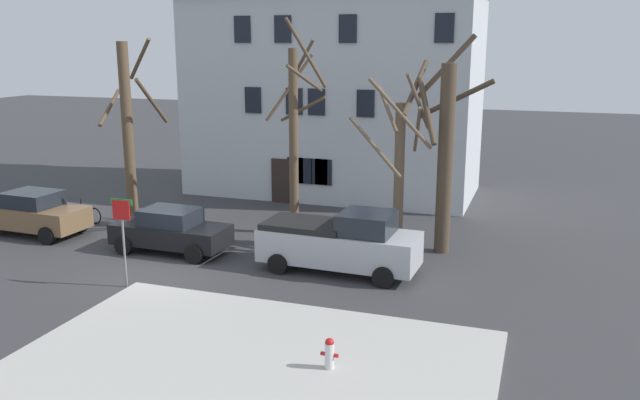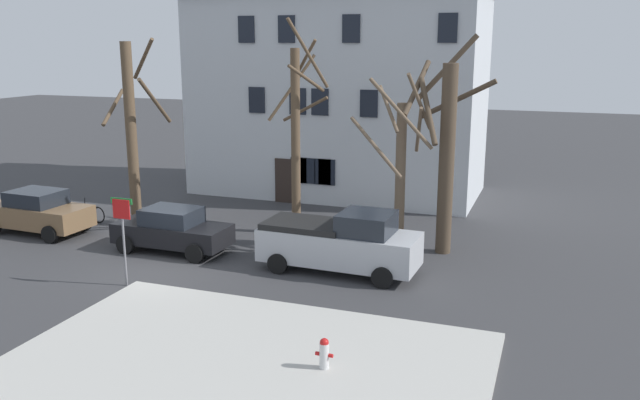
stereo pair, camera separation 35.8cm
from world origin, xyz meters
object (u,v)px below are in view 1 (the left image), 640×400
tree_bare_end (444,148)px  car_brown_sedan (34,213)px  building_main (335,73)px  car_black_sedan (171,230)px  bicycle_leaning (85,214)px  tree_bare_far (399,165)px  tree_bare_mid (295,132)px  pickup_truck_silver (340,242)px  tree_bare_near (129,131)px  fire_hydrant (330,353)px  street_sign_pole (122,226)px

tree_bare_end → car_brown_sedan: bearing=-168.8°
building_main → car_brown_sedan: (-8.78, -11.45, -5.08)m
car_brown_sedan → car_black_sedan: bearing=-2.3°
bicycle_leaning → tree_bare_far: bearing=2.9°
car_black_sedan → bicycle_leaning: bearing=157.3°
tree_bare_mid → pickup_truck_silver: size_ratio=1.56×
building_main → tree_bare_near: 10.88m
car_black_sedan → tree_bare_far: bearing=21.4°
fire_hydrant → bicycle_leaning: size_ratio=0.42×
building_main → tree_bare_near: size_ratio=1.89×
tree_bare_end → street_sign_pole: tree_bare_end is taller
building_main → tree_bare_end: bearing=-51.1°
tree_bare_far → tree_bare_end: size_ratio=0.83×
tree_bare_end → tree_bare_mid: bearing=175.4°
tree_bare_end → street_sign_pole: bearing=-141.4°
tree_bare_end → tree_bare_far: bearing=-167.5°
tree_bare_far → fire_hydrant: (0.60, -9.73, -2.64)m
tree_bare_far → car_black_sedan: 8.54m
tree_bare_near → tree_bare_end: (12.61, 0.58, -0.14)m
tree_bare_mid → bicycle_leaning: size_ratio=4.75×
bicycle_leaning → pickup_truck_silver: bearing=-11.0°
building_main → tree_bare_far: 10.53m
tree_bare_near → building_main: bearing=56.8°
tree_bare_near → car_brown_sedan: tree_bare_near is taller
tree_bare_far → pickup_truck_silver: tree_bare_far is taller
bicycle_leaning → car_brown_sedan: bearing=-110.3°
car_brown_sedan → pickup_truck_silver: size_ratio=0.82×
building_main → fire_hydrant: building_main is taller
pickup_truck_silver → building_main: bearing=108.8°
tree_bare_end → car_black_sedan: bearing=-160.0°
tree_bare_far → street_sign_pole: bearing=-137.3°
car_black_sedan → bicycle_leaning: (-5.59, 2.34, -0.44)m
street_sign_pole → tree_bare_far: bearing=42.7°
tree_bare_mid → tree_bare_end: (5.81, -0.46, -0.25)m
tree_bare_end → fire_hydrant: bearing=-95.2°
tree_bare_far → car_brown_sedan: bearing=-168.9°
car_black_sedan → pickup_truck_silver: (6.41, 0.00, 0.20)m
street_sign_pole → tree_bare_near: bearing=122.3°
tree_bare_mid → tree_bare_end: size_ratio=1.07×
pickup_truck_silver → bicycle_leaning: pickup_truck_silver is taller
tree_bare_end → car_brown_sedan: 16.09m
tree_bare_near → tree_bare_end: bearing=2.7°
tree_bare_mid → car_black_sedan: size_ratio=1.95×
tree_bare_far → bicycle_leaning: (-13.23, -0.67, -2.77)m
car_brown_sedan → bicycle_leaning: 2.27m
street_sign_pole → tree_bare_mid: bearing=69.1°
fire_hydrant → bicycle_leaning: bearing=146.8°
building_main → street_sign_pole: size_ratio=5.13×
tree_bare_far → car_brown_sedan: 14.45m
tree_bare_end → fire_hydrant: 10.63m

